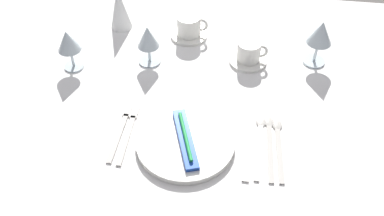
{
  "coord_description": "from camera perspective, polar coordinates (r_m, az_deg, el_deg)",
  "views": [
    {
      "loc": [
        0.12,
        -0.98,
        1.66
      ],
      "look_at": [
        0.0,
        -0.12,
        0.76
      ],
      "focal_mm": 40.55,
      "sensor_mm": 36.0,
      "label": 1
    }
  ],
  "objects": [
    {
      "name": "spoon_dessert",
      "position": [
        1.21,
        10.17,
        -4.18
      ],
      "size": [
        0.03,
        0.23,
        0.01
      ],
      "color": "beige",
      "rests_on": "dining_table"
    },
    {
      "name": "dining_table",
      "position": [
        1.41,
        0.59,
        0.68
      ],
      "size": [
        1.8,
        1.11,
        0.74
      ],
      "color": "white",
      "rests_on": "ground"
    },
    {
      "name": "saucer_left",
      "position": [
        1.54,
        -0.41,
        9.62
      ],
      "size": [
        0.13,
        0.13,
        0.01
      ],
      "primitive_type": "cylinder",
      "color": "white",
      "rests_on": "dining_table"
    },
    {
      "name": "dinner_knife",
      "position": [
        1.19,
        7.43,
        -5.22
      ],
      "size": [
        0.02,
        0.23,
        0.0
      ],
      "color": "beige",
      "rests_on": "dining_table"
    },
    {
      "name": "napkin_folded",
      "position": [
        1.57,
        -9.52,
        12.85
      ],
      "size": [
        0.08,
        0.08,
        0.16
      ],
      "primitive_type": "cone",
      "color": "white",
      "rests_on": "dining_table"
    },
    {
      "name": "toothbrush_package",
      "position": [
        1.17,
        -0.78,
        -4.01
      ],
      "size": [
        0.1,
        0.21,
        0.02
      ],
      "color": "blue",
      "rests_on": "dinner_plate"
    },
    {
      "name": "spoon_soup",
      "position": [
        1.21,
        8.9,
        -4.1
      ],
      "size": [
        0.03,
        0.23,
        0.01
      ],
      "color": "beige",
      "rests_on": "dining_table"
    },
    {
      "name": "coffee_cup_left",
      "position": [
        1.52,
        -0.35,
        10.87
      ],
      "size": [
        0.11,
        0.08,
        0.07
      ],
      "color": "white",
      "rests_on": "saucer_left"
    },
    {
      "name": "spoon_tea",
      "position": [
        1.21,
        11.31,
        -4.44
      ],
      "size": [
        0.03,
        0.22,
        0.01
      ],
      "color": "beige",
      "rests_on": "dining_table"
    },
    {
      "name": "fork_inner",
      "position": [
        1.23,
        -9.39,
        -2.94
      ],
      "size": [
        0.02,
        0.21,
        0.0
      ],
      "color": "beige",
      "rests_on": "dining_table"
    },
    {
      "name": "wine_glass_left",
      "position": [
        1.41,
        -15.98,
        8.29
      ],
      "size": [
        0.07,
        0.07,
        0.14
      ],
      "color": "silver",
      "rests_on": "dining_table"
    },
    {
      "name": "ground_plane",
      "position": [
        1.93,
        0.44,
        -13.15
      ],
      "size": [
        6.0,
        6.0,
        0.0
      ],
      "primitive_type": "plane",
      "color": "slate"
    },
    {
      "name": "wine_glass_centre",
      "position": [
        1.42,
        16.55,
        9.26
      ],
      "size": [
        0.08,
        0.08,
        0.16
      ],
      "color": "silver",
      "rests_on": "dining_table"
    },
    {
      "name": "wine_glass_right",
      "position": [
        1.38,
        -5.82,
        9.03
      ],
      "size": [
        0.07,
        0.07,
        0.14
      ],
      "color": "silver",
      "rests_on": "dining_table"
    },
    {
      "name": "dinner_plate",
      "position": [
        1.18,
        -0.77,
        -4.53
      ],
      "size": [
        0.27,
        0.27,
        0.02
      ],
      "primitive_type": "cylinder",
      "color": "white",
      "rests_on": "dining_table"
    },
    {
      "name": "coffee_cup_right",
      "position": [
        1.42,
        7.56,
        7.44
      ],
      "size": [
        0.1,
        0.08,
        0.07
      ],
      "color": "white",
      "rests_on": "saucer_right"
    },
    {
      "name": "saucer_right",
      "position": [
        1.44,
        7.34,
        6.25
      ],
      "size": [
        0.12,
        0.12,
        0.01
      ],
      "primitive_type": "cylinder",
      "color": "white",
      "rests_on": "dining_table"
    },
    {
      "name": "fork_outer",
      "position": [
        1.22,
        -8.36,
        -3.22
      ],
      "size": [
        0.02,
        0.21,
        0.0
      ],
      "color": "beige",
      "rests_on": "dining_table"
    }
  ]
}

